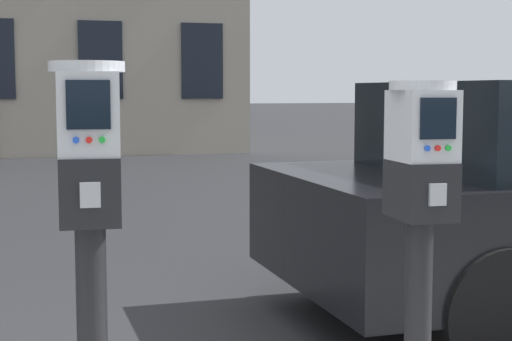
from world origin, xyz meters
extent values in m
cube|color=black|center=(-0.76, -0.30, 1.09)|extent=(0.18, 0.25, 0.20)
cube|color=#A5A8AD|center=(-0.77, -0.42, 1.09)|extent=(0.06, 0.02, 0.07)
cube|color=#B7BABF|center=(-0.76, -0.30, 1.30)|extent=(0.18, 0.24, 0.24)
cube|color=black|center=(-0.77, -0.41, 1.33)|extent=(0.12, 0.01, 0.13)
cylinder|color=blue|center=(-0.81, -0.41, 1.24)|extent=(0.02, 0.01, 0.02)
cylinder|color=red|center=(-0.77, -0.42, 1.24)|extent=(0.02, 0.01, 0.02)
cylinder|color=green|center=(-0.74, -0.42, 1.24)|extent=(0.02, 0.01, 0.02)
cylinder|color=#B7BABF|center=(-0.76, -0.30, 1.44)|extent=(0.23, 0.23, 0.03)
cylinder|color=black|center=(0.30, -0.30, 0.55)|extent=(0.10, 0.10, 0.81)
cube|color=black|center=(0.30, -0.30, 1.05)|extent=(0.18, 0.25, 0.19)
cube|color=#A5A8AD|center=(0.29, -0.42, 1.05)|extent=(0.06, 0.02, 0.07)
cube|color=#B7BABF|center=(0.30, -0.30, 1.26)|extent=(0.18, 0.24, 0.23)
cube|color=black|center=(0.29, -0.41, 1.28)|extent=(0.12, 0.01, 0.13)
cylinder|color=blue|center=(0.26, -0.41, 1.19)|extent=(0.02, 0.01, 0.02)
cylinder|color=red|center=(0.29, -0.42, 1.19)|extent=(0.02, 0.01, 0.02)
cylinder|color=green|center=(0.33, -0.42, 1.19)|extent=(0.02, 0.01, 0.02)
cylinder|color=#B7BABF|center=(0.30, -0.30, 1.39)|extent=(0.23, 0.23, 0.03)
cylinder|color=black|center=(1.18, 2.27, 0.32)|extent=(0.64, 0.23, 0.64)
cylinder|color=black|center=(1.20, 0.63, 0.32)|extent=(0.64, 0.23, 0.64)
cube|color=black|center=(0.61, 14.21, 2.00)|extent=(0.90, 0.06, 1.60)
cube|color=black|center=(2.75, 14.21, 2.00)|extent=(0.90, 0.06, 1.60)
camera|label=1|loc=(-0.94, -2.64, 1.37)|focal=56.06mm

